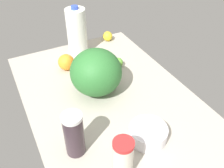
{
  "coord_description": "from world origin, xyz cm",
  "views": [
    {
      "loc": [
        -77.84,
        40.02,
        82.54
      ],
      "look_at": [
        0.0,
        0.0,
        13.0
      ],
      "focal_mm": 40.0,
      "sensor_mm": 36.0,
      "label": 1
    }
  ],
  "objects": [
    {
      "name": "tumbler_cup",
      "position": [
        -35.05,
        13.92,
        11.16
      ],
      "size": [
        7.24,
        7.24,
        16.25
      ],
      "color": "beige",
      "rests_on": "countertop"
    },
    {
      "name": "watermelon",
      "position": [
        10.04,
        3.25,
        14.16
      ],
      "size": [
        24.53,
        24.53,
        22.32
      ],
      "primitive_type": "ellipsoid",
      "color": "#2E7131",
      "rests_on": "countertop"
    },
    {
      "name": "orange_near_front",
      "position": [
        34.67,
        10.26,
        7.43
      ],
      "size": [
        8.86,
        8.86,
        8.86
      ],
      "primitive_type": "sphere",
      "color": "orange",
      "rests_on": "countertop"
    },
    {
      "name": "lemon_beside_bowl",
      "position": [
        53.6,
        -24.37,
        6.08
      ],
      "size": [
        6.15,
        6.15,
        6.15
      ],
      "primitive_type": "sphere",
      "color": "yellow",
      "rests_on": "countertop"
    },
    {
      "name": "countertop",
      "position": [
        0.0,
        0.0,
        1.5
      ],
      "size": [
        120.0,
        76.0,
        3.0
      ],
      "primitive_type": "cube",
      "color": "#AEA799",
      "rests_on": "ground"
    },
    {
      "name": "shaker_bottle",
      "position": [
        -19.05,
        25.21,
        12.49
      ],
      "size": [
        7.53,
        7.53,
        18.9
      ],
      "color": "#362830",
      "rests_on": "countertop"
    },
    {
      "name": "mixing_bowl",
      "position": [
        -26.6,
        -2.34,
        5.98
      ],
      "size": [
        15.26,
        15.26,
        5.97
      ],
      "primitive_type": "cylinder",
      "color": "white",
      "rests_on": "countertop"
    },
    {
      "name": "milk_jug",
      "position": [
        49.12,
        -2.23,
        16.54
      ],
      "size": [
        11.49,
        11.49,
        28.64
      ],
      "color": "white",
      "rests_on": "countertop"
    },
    {
      "name": "lime_by_jug",
      "position": [
        23.87,
        -16.19,
        5.64
      ],
      "size": [
        5.28,
        5.28,
        5.28
      ],
      "primitive_type": "sphere",
      "color": "#65AD3A",
      "rests_on": "countertop"
    }
  ]
}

